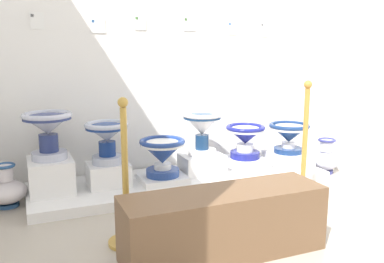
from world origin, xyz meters
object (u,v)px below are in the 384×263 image
Objects in this scene: antique_toilet_rightmost at (48,127)px; info_placard_first at (37,21)px; plinth_block_rightmost at (51,175)px; antique_toilet_squat_floral at (202,126)px; decorative_vase_companion at (326,158)px; stanchion_post_near_right at (303,173)px; plinth_block_slender_white at (108,174)px; antique_toilet_slender_white at (107,136)px; antique_toilet_leftmost at (162,153)px; stanchion_post_near_left at (126,201)px; info_placard_sixth at (265,29)px; museum_bench at (224,223)px; info_placard_fifth at (232,28)px; decorative_vase_corner at (7,190)px; plinth_block_squat_floral at (202,164)px; plinth_block_central_ornate at (245,162)px; antique_toilet_tall_cobalt at (289,134)px; info_placard_second at (98,26)px; antique_toilet_central_ornate at (245,137)px; plinth_block_leftmost at (163,179)px; info_placard_fourth at (189,24)px; plinth_block_tall_cobalt at (288,159)px.

antique_toilet_rightmost is 2.78× the size of info_placard_first.
antique_toilet_squat_floral is (1.33, 0.00, 0.31)m from plinth_block_rightmost.
decorative_vase_companion is 0.35× the size of stanchion_post_near_right.
antique_toilet_slender_white is at bearing -90.00° from plinth_block_slender_white.
info_placard_first is 2.48m from stanchion_post_near_right.
antique_toilet_slender_white is 0.92× the size of antique_toilet_leftmost.
antique_toilet_leftmost is at bearing 58.49° from stanchion_post_near_left.
antique_toilet_squat_floral is at bearing -157.22° from info_placard_sixth.
museum_bench is (-0.93, -0.47, -0.07)m from stanchion_post_near_right.
decorative_vase_corner is (-2.14, -0.35, -1.28)m from info_placard_fifth.
plinth_block_central_ornate is (0.48, 0.05, -0.05)m from plinth_block_squat_floral.
antique_toilet_rightmost is 0.91m from info_placard_first.
antique_toilet_tall_cobalt is at bearing -2.45° from decorative_vase_corner.
info_placard_sixth is at bearing 72.94° from stanchion_post_near_right.
info_placard_second is 2.51m from decorative_vase_companion.
antique_toilet_central_ornate is at bearing -90.00° from plinth_block_central_ornate.
plinth_block_slender_white reaches higher than plinth_block_central_ornate.
info_placard_first reaches higher than museum_bench.
decorative_vase_corner reaches higher than plinth_block_squat_floral.
info_placard_second reaches higher than antique_toilet_slender_white.
decorative_vase_companion reaches higher than plinth_block_slender_white.
plinth_block_slender_white is 0.33m from antique_toilet_slender_white.
antique_toilet_rightmost is 1.02× the size of antique_toilet_central_ornate.
decorative_vase_companion reaches higher than plinth_block_squat_floral.
info_placard_sixth reaches higher than antique_toilet_rightmost.
info_placard_second is (-1.32, 0.31, 1.29)m from plinth_block_central_ornate.
antique_toilet_central_ornate reaches higher than plinth_block_leftmost.
antique_toilet_central_ornate is (0.90, 0.16, 0.03)m from antique_toilet_leftmost.
info_placard_fourth is 0.46m from info_placard_fifth.
antique_toilet_rightmost is 0.58m from decorative_vase_corner.
plinth_block_slender_white is 0.28× the size of museum_bench.
stanchion_post_near_right reaches higher than plinth_block_leftmost.
antique_toilet_slender_white is 0.61m from plinth_block_leftmost.
decorative_vase_companion reaches higher than plinth_block_central_ornate.
info_placard_second reaches higher than antique_toilet_central_ornate.
plinth_block_tall_cobalt is 3.23× the size of info_placard_fifth.
info_placard_sixth is at bearing 22.78° from plinth_block_squat_floral.
info_placard_fourth is at bearing 22.90° from plinth_block_slender_white.
info_placard_sixth is at bearing 12.37° from antique_toilet_slender_white.
antique_toilet_rightmost is 1.63m from info_placard_fourth.
info_placard_fifth is at bearing 15.63° from plinth_block_slender_white.
antique_toilet_rightmost is 1.65m from museum_bench.
antique_toilet_tall_cobalt is 1.83m from museum_bench.
antique_toilet_rightmost is 2.01m from info_placard_fifth.
decorative_vase_corner is (-1.69, -0.35, -1.31)m from info_placard_fourth.
info_placard_sixth is at bearing 9.37° from antique_toilet_rightmost.
info_placard_fifth reaches higher than antique_toilet_rightmost.
antique_toilet_central_ornate is at bearing 1.48° from antique_toilet_rightmost.
info_placard_second is 1.56m from decorative_vase_corner.
antique_toilet_leftmost reaches higher than plinth_block_squat_floral.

